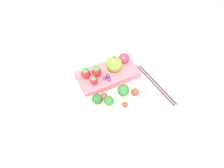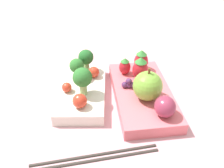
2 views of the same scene
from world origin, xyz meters
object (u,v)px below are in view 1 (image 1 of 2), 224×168
(strawberry_2, at_px, (94,80))
(chopsticks_pair, at_px, (156,84))
(strawberry_0, at_px, (96,71))
(broccoli_floret_1, at_px, (97,99))
(cherry_tomato_1, at_px, (135,92))
(strawberry_1, at_px, (86,73))
(cherry_tomato_2, at_px, (125,105))
(apple, at_px, (114,64))
(broccoli_floret_0, at_px, (124,91))
(grape_cluster, at_px, (107,77))
(cherry_tomato_0, at_px, (104,96))
(bento_box_fruit, at_px, (108,75))
(broccoli_floret_2, at_px, (109,101))
(bento_box_savoury, at_px, (116,103))
(plum, at_px, (124,58))

(strawberry_2, bearing_deg, chopsticks_pair, 166.58)
(strawberry_0, bearing_deg, broccoli_floret_1, 75.89)
(cherry_tomato_1, xyz_separation_m, strawberry_1, (0.13, -0.12, 0.01))
(cherry_tomato_2, relative_size, apple, 0.30)
(strawberry_2, bearing_deg, broccoli_floret_0, 131.79)
(apple, bearing_deg, broccoli_floret_1, 52.51)
(grape_cluster, xyz_separation_m, chopsticks_pair, (-0.17, 0.06, -0.03))
(cherry_tomato_1, bearing_deg, broccoli_floret_1, 0.28)
(cherry_tomato_1, bearing_deg, cherry_tomato_0, -10.11)
(bento_box_fruit, height_order, broccoli_floret_2, broccoli_floret_2)
(cherry_tomato_2, xyz_separation_m, strawberry_1, (0.09, -0.16, 0.01))
(strawberry_0, xyz_separation_m, chopsticks_pair, (-0.20, 0.08, -0.05))
(broccoli_floret_2, relative_size, apple, 0.70)
(chopsticks_pair, bearing_deg, cherry_tomato_2, 24.96)
(bento_box_savoury, height_order, cherry_tomato_2, cherry_tomato_2)
(grape_cluster, bearing_deg, plum, -144.56)
(broccoli_floret_2, bearing_deg, plum, -123.49)
(cherry_tomato_2, distance_m, apple, 0.16)
(broccoli_floret_1, height_order, broccoli_floret_2, broccoli_floret_1)
(broccoli_floret_1, height_order, strawberry_0, same)
(cherry_tomato_2, relative_size, strawberry_2, 0.51)
(chopsticks_pair, bearing_deg, grape_cluster, -19.43)
(broccoli_floret_1, distance_m, plum, 0.21)
(broccoli_floret_2, relative_size, cherry_tomato_2, 2.37)
(apple, xyz_separation_m, strawberry_1, (0.11, 0.00, -0.01))
(broccoli_floret_0, bearing_deg, strawberry_2, -48.21)
(cherry_tomato_2, height_order, chopsticks_pair, cherry_tomato_2)
(broccoli_floret_2, xyz_separation_m, strawberry_2, (0.02, -0.10, -0.01))
(cherry_tomato_1, bearing_deg, strawberry_1, -42.58)
(bento_box_savoury, relative_size, broccoli_floret_1, 3.57)
(bento_box_savoury, distance_m, broccoli_floret_1, 0.08)
(bento_box_savoury, height_order, broccoli_floret_0, broccoli_floret_0)
(bento_box_fruit, distance_m, apple, 0.05)
(apple, relative_size, strawberry_1, 1.37)
(bento_box_savoury, bearing_deg, apple, -105.56)
(bento_box_savoury, xyz_separation_m, strawberry_0, (0.03, -0.12, 0.04))
(cherry_tomato_0, xyz_separation_m, cherry_tomato_2, (-0.05, 0.05, -0.00))
(bento_box_savoury, bearing_deg, broccoli_floret_1, -3.54)
(apple, bearing_deg, chopsticks_pair, 143.98)
(cherry_tomato_2, height_order, strawberry_0, strawberry_0)
(bento_box_fruit, bearing_deg, strawberry_1, -1.02)
(strawberry_0, height_order, strawberry_2, strawberry_0)
(broccoli_floret_0, relative_size, cherry_tomato_1, 2.12)
(cherry_tomato_0, xyz_separation_m, cherry_tomato_1, (-0.10, 0.02, 0.00))
(apple, relative_size, plum, 1.61)
(strawberry_0, bearing_deg, chopsticks_pair, 156.81)
(cherry_tomato_0, distance_m, cherry_tomato_2, 0.07)
(broccoli_floret_0, xyz_separation_m, strawberry_0, (0.06, -0.12, -0.01))
(broccoli_floret_1, height_order, apple, apple)
(cherry_tomato_1, bearing_deg, broccoli_floret_2, 10.28)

